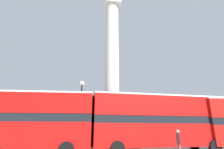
% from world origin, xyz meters
% --- Properties ---
extents(ground_plane, '(200.00, 200.00, 0.00)m').
position_xyz_m(ground_plane, '(0.00, 0.00, 0.00)').
color(ground_plane, '#9E9B93').
extents(monument_column, '(4.64, 4.64, 19.35)m').
position_xyz_m(monument_column, '(0.00, 0.00, 6.43)').
color(monument_column, beige).
rests_on(monument_column, ground_plane).
extents(bus_b, '(10.45, 3.33, 4.34)m').
position_xyz_m(bus_b, '(-7.57, -5.35, 2.40)').
color(bus_b, '#A80F0C').
rests_on(bus_b, ground_plane).
extents(bus_c, '(11.07, 3.23, 4.45)m').
position_xyz_m(bus_c, '(3.12, -5.15, 2.45)').
color(bus_c, '#A80F0C').
rests_on(bus_c, ground_plane).
extents(equestrian_statue, '(4.02, 3.54, 5.89)m').
position_xyz_m(equestrian_statue, '(13.01, 2.56, 1.67)').
color(equestrian_statue, beige).
rests_on(equestrian_statue, ground_plane).
extents(street_lamp, '(0.50, 0.50, 6.42)m').
position_xyz_m(street_lamp, '(-3.37, -2.05, 4.02)').
color(street_lamp, black).
rests_on(street_lamp, ground_plane).
extents(pedestrian_near_lamp, '(0.43, 0.46, 1.72)m').
position_xyz_m(pedestrian_near_lamp, '(3.08, -8.07, 0.97)').
color(pedestrian_near_lamp, '#4C473D').
rests_on(pedestrian_near_lamp, ground_plane).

